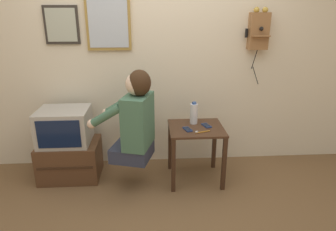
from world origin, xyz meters
The scene contains 13 objects.
ground_plane centered at (0.00, 0.00, 0.00)m, with size 14.00×14.00×0.00m, color brown.
wall_back centered at (0.00, 1.11, 1.27)m, with size 6.80×0.05×2.55m.
side_table centered at (0.41, 0.63, 0.47)m, with size 0.55×0.50×0.59m.
person centered at (-0.20, 0.52, 0.73)m, with size 0.63×0.52×0.88m.
tv_stand centered at (-0.91, 0.76, 0.20)m, with size 0.61×0.45×0.39m.
television centered at (-0.94, 0.77, 0.57)m, with size 0.50×0.44×0.36m.
wall_phone_antique centered at (1.10, 1.02, 1.50)m, with size 0.24×0.19×0.80m.
framed_picture centered at (-0.93, 1.07, 1.56)m, with size 0.34×0.03×0.38m.
wall_mirror centered at (-0.46, 1.06, 1.60)m, with size 0.45×0.03×0.59m.
cell_phone_held centered at (0.31, 0.56, 0.59)m, with size 0.09×0.14×0.01m.
cell_phone_spare centered at (0.52, 0.65, 0.59)m, with size 0.09×0.14×0.01m.
water_bottle centered at (0.40, 0.74, 0.70)m, with size 0.08×0.08×0.23m.
toothbrush centered at (0.43, 0.48, 0.59)m, with size 0.15×0.06×0.02m.
Camera 1 is at (-0.06, -2.15, 1.70)m, focal length 32.00 mm.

